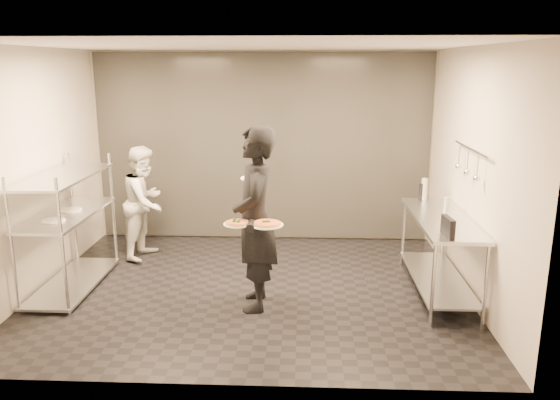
{
  "coord_description": "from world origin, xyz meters",
  "views": [
    {
      "loc": [
        0.61,
        -6.02,
        2.61
      ],
      "look_at": [
        0.34,
        -0.01,
        1.1
      ],
      "focal_mm": 35.0,
      "sensor_mm": 36.0,
      "label": 1
    }
  ],
  "objects_px": {
    "pass_rack": "(68,225)",
    "bottle_clear": "(446,205)",
    "pizza_plate_near": "(237,223)",
    "bottle_green": "(424,189)",
    "waiter": "(255,219)",
    "prep_counter": "(440,242)",
    "salad_plate": "(254,177)",
    "pos_monitor": "(448,227)",
    "bottle_dark": "(421,192)",
    "pizza_plate_far": "(267,224)",
    "chef": "(145,202)"
  },
  "relations": [
    {
      "from": "pass_rack",
      "to": "prep_counter",
      "type": "relative_size",
      "value": 0.89
    },
    {
      "from": "salad_plate",
      "to": "bottle_clear",
      "type": "bearing_deg",
      "value": 7.93
    },
    {
      "from": "bottle_clear",
      "to": "pass_rack",
      "type": "bearing_deg",
      "value": -177.43
    },
    {
      "from": "waiter",
      "to": "pizza_plate_near",
      "type": "bearing_deg",
      "value": -40.57
    },
    {
      "from": "pizza_plate_near",
      "to": "bottle_clear",
      "type": "bearing_deg",
      "value": 20.35
    },
    {
      "from": "pass_rack",
      "to": "chef",
      "type": "distance_m",
      "value": 1.26
    },
    {
      "from": "waiter",
      "to": "bottle_green",
      "type": "bearing_deg",
      "value": 116.83
    },
    {
      "from": "waiter",
      "to": "pizza_plate_far",
      "type": "relative_size",
      "value": 5.87
    },
    {
      "from": "prep_counter",
      "to": "pos_monitor",
      "type": "height_order",
      "value": "pos_monitor"
    },
    {
      "from": "pos_monitor",
      "to": "bottle_dark",
      "type": "height_order",
      "value": "bottle_dark"
    },
    {
      "from": "pizza_plate_near",
      "to": "pizza_plate_far",
      "type": "xyz_separation_m",
      "value": [
        0.31,
        -0.02,
        0.0
      ]
    },
    {
      "from": "pizza_plate_near",
      "to": "bottle_clear",
      "type": "height_order",
      "value": "bottle_clear"
    },
    {
      "from": "salad_plate",
      "to": "pass_rack",
      "type": "bearing_deg",
      "value": 177.16
    },
    {
      "from": "pizza_plate_near",
      "to": "salad_plate",
      "type": "xyz_separation_m",
      "value": [
        0.12,
        0.56,
        0.37
      ]
    },
    {
      "from": "prep_counter",
      "to": "waiter",
      "type": "bearing_deg",
      "value": -167.89
    },
    {
      "from": "salad_plate",
      "to": "waiter",
      "type": "bearing_deg",
      "value": -83.5
    },
    {
      "from": "pass_rack",
      "to": "waiter",
      "type": "height_order",
      "value": "waiter"
    },
    {
      "from": "salad_plate",
      "to": "pizza_plate_near",
      "type": "bearing_deg",
      "value": -102.56
    },
    {
      "from": "pass_rack",
      "to": "bottle_clear",
      "type": "distance_m",
      "value": 4.43
    },
    {
      "from": "salad_plate",
      "to": "pos_monitor",
      "type": "distance_m",
      "value": 2.12
    },
    {
      "from": "chef",
      "to": "bottle_dark",
      "type": "relative_size",
      "value": 7.2
    },
    {
      "from": "pizza_plate_near",
      "to": "pos_monitor",
      "type": "relative_size",
      "value": 1.04
    },
    {
      "from": "pizza_plate_near",
      "to": "pos_monitor",
      "type": "distance_m",
      "value": 2.13
    },
    {
      "from": "pizza_plate_near",
      "to": "bottle_dark",
      "type": "height_order",
      "value": "bottle_dark"
    },
    {
      "from": "pizza_plate_near",
      "to": "bottle_dark",
      "type": "xyz_separation_m",
      "value": [
        2.17,
        1.47,
        0.01
      ]
    },
    {
      "from": "pass_rack",
      "to": "bottle_green",
      "type": "distance_m",
      "value": 4.38
    },
    {
      "from": "pos_monitor",
      "to": "pass_rack",
      "type": "bearing_deg",
      "value": 164.79
    },
    {
      "from": "pass_rack",
      "to": "waiter",
      "type": "relative_size",
      "value": 0.8
    },
    {
      "from": "pass_rack",
      "to": "bottle_green",
      "type": "relative_size",
      "value": 5.75
    },
    {
      "from": "prep_counter",
      "to": "chef",
      "type": "relative_size",
      "value": 1.17
    },
    {
      "from": "prep_counter",
      "to": "waiter",
      "type": "xyz_separation_m",
      "value": [
        -2.08,
        -0.45,
        0.37
      ]
    },
    {
      "from": "bottle_green",
      "to": "pizza_plate_near",
      "type": "bearing_deg",
      "value": -146.35
    },
    {
      "from": "salad_plate",
      "to": "bottle_green",
      "type": "relative_size",
      "value": 1.08
    },
    {
      "from": "bottle_dark",
      "to": "salad_plate",
      "type": "bearing_deg",
      "value": -155.99
    },
    {
      "from": "pass_rack",
      "to": "bottle_dark",
      "type": "relative_size",
      "value": 7.48
    },
    {
      "from": "prep_counter",
      "to": "pizza_plate_far",
      "type": "relative_size",
      "value": 5.31
    },
    {
      "from": "bottle_green",
      "to": "bottle_clear",
      "type": "bearing_deg",
      "value": -78.04
    },
    {
      "from": "prep_counter",
      "to": "salad_plate",
      "type": "bearing_deg",
      "value": -176.97
    },
    {
      "from": "chef",
      "to": "bottle_clear",
      "type": "height_order",
      "value": "chef"
    },
    {
      "from": "chef",
      "to": "pass_rack",
      "type": "bearing_deg",
      "value": 162.91
    },
    {
      "from": "pass_rack",
      "to": "bottle_green",
      "type": "bearing_deg",
      "value": 10.59
    },
    {
      "from": "chef",
      "to": "pizza_plate_far",
      "type": "relative_size",
      "value": 4.55
    },
    {
      "from": "pizza_plate_far",
      "to": "bottle_clear",
      "type": "distance_m",
      "value": 2.22
    },
    {
      "from": "salad_plate",
      "to": "pos_monitor",
      "type": "bearing_deg",
      "value": -16.89
    },
    {
      "from": "pass_rack",
      "to": "salad_plate",
      "type": "height_order",
      "value": "pass_rack"
    },
    {
      "from": "pizza_plate_near",
      "to": "pos_monitor",
      "type": "bearing_deg",
      "value": -1.33
    },
    {
      "from": "waiter",
      "to": "bottle_dark",
      "type": "height_order",
      "value": "waiter"
    },
    {
      "from": "pass_rack",
      "to": "prep_counter",
      "type": "height_order",
      "value": "pass_rack"
    },
    {
      "from": "pass_rack",
      "to": "pizza_plate_far",
      "type": "distance_m",
      "value": 2.5
    },
    {
      "from": "pizza_plate_near",
      "to": "bottle_green",
      "type": "distance_m",
      "value": 2.65
    }
  ]
}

